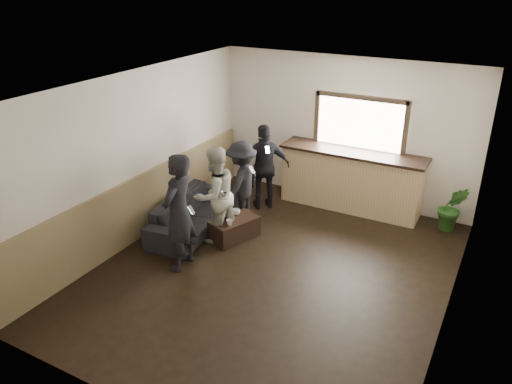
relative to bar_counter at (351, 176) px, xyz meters
The scene contains 12 objects.
ground 2.79m from the bar_counter, 96.35° to the right, with size 5.00×6.00×0.01m, color black.
room_shell 3.00m from the bar_counter, 111.04° to the right, with size 5.01×6.01×2.80m.
bar_counter is the anchor object (origin of this frame).
sofa 3.04m from the bar_counter, 134.68° to the right, with size 2.06×0.81×0.60m, color black.
coffee_table 2.52m from the bar_counter, 122.26° to the right, with size 0.45×0.81×0.36m, color black.
cup_a 2.38m from the bar_counter, 125.51° to the right, with size 0.13×0.13×0.10m, color silver.
cup_b 2.66m from the bar_counter, 118.88° to the right, with size 0.11×0.11×0.10m, color silver.
potted_plant 1.86m from the bar_counter, ahead, with size 0.47×0.38×0.85m, color #2D6623.
person_a 3.62m from the bar_counter, 116.15° to the right, with size 0.52×0.70×1.83m.
person_b 2.77m from the bar_counter, 124.71° to the right, with size 0.85×0.96×1.64m.
person_c 2.14m from the bar_counter, 135.75° to the right, with size 0.57×0.98×1.52m.
person_d 1.64m from the bar_counter, 152.51° to the right, with size 0.99×0.92×1.64m.
Camera 1 is at (2.86, -5.79, 4.21)m, focal length 35.00 mm.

